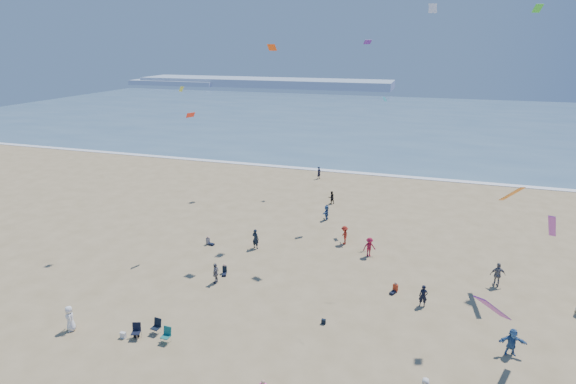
% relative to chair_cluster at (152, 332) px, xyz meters
% --- Properties ---
extents(ocean, '(220.00, 100.00, 0.06)m').
position_rel_chair_cluster_xyz_m(ocean, '(5.47, 91.60, -0.47)').
color(ocean, '#476B84').
rests_on(ocean, ground).
extents(surf_line, '(220.00, 1.20, 0.08)m').
position_rel_chair_cluster_xyz_m(surf_line, '(5.47, 41.60, -0.46)').
color(surf_line, white).
rests_on(surf_line, ground).
extents(headland_far, '(110.00, 20.00, 3.20)m').
position_rel_chair_cluster_xyz_m(headland_far, '(-54.53, 166.60, 1.10)').
color(headland_far, '#7A8EA8').
rests_on(headland_far, ground).
extents(headland_near, '(40.00, 14.00, 2.00)m').
position_rel_chair_cluster_xyz_m(headland_near, '(-94.53, 161.60, 0.50)').
color(headland_near, '#7A8EA8').
rests_on(headland_near, ground).
extents(standing_flyers, '(32.81, 41.80, 1.94)m').
position_rel_chair_cluster_xyz_m(standing_flyers, '(11.13, 12.03, 0.35)').
color(standing_flyers, silver).
rests_on(standing_flyers, ground).
extents(seated_group, '(18.05, 23.89, 0.84)m').
position_rel_chair_cluster_xyz_m(seated_group, '(6.51, 4.23, -0.08)').
color(seated_group, white).
rests_on(seated_group, ground).
extents(chair_cluster, '(2.69, 1.51, 1.00)m').
position_rel_chair_cluster_xyz_m(chair_cluster, '(0.00, 0.00, 0.00)').
color(chair_cluster, black).
rests_on(chair_cluster, ground).
extents(white_tote, '(0.35, 0.20, 0.40)m').
position_rel_chair_cluster_xyz_m(white_tote, '(-1.81, -0.52, -0.30)').
color(white_tote, white).
rests_on(white_tote, ground).
extents(black_backpack, '(0.30, 0.22, 0.38)m').
position_rel_chair_cluster_xyz_m(black_backpack, '(-1.05, -0.22, -0.31)').
color(black_backpack, black).
rests_on(black_backpack, ground).
extents(navy_bag, '(0.28, 0.18, 0.34)m').
position_rel_chair_cluster_xyz_m(navy_bag, '(9.90, 4.72, -0.33)').
color(navy_bag, black).
rests_on(navy_bag, ground).
extents(kites_aloft, '(42.80, 46.23, 23.90)m').
position_rel_chair_cluster_xyz_m(kites_aloft, '(14.37, 10.40, 14.10)').
color(kites_aloft, '#20B8D2').
rests_on(kites_aloft, ground).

